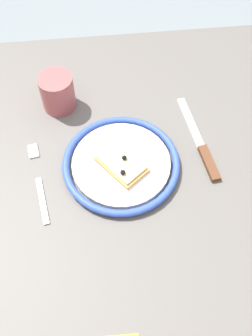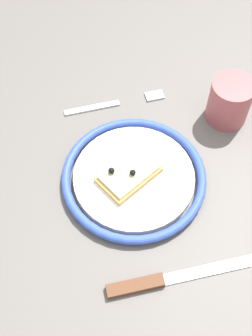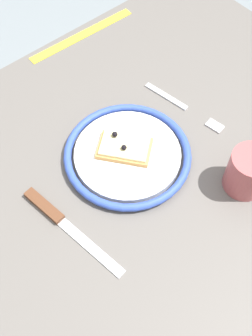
{
  "view_description": "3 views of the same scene",
  "coord_description": "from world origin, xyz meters",
  "px_view_note": "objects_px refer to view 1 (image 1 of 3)",
  "views": [
    {
      "loc": [
        -0.04,
        -0.47,
        1.45
      ],
      "look_at": [
        0.01,
        -0.04,
        0.76
      ],
      "focal_mm": 41.19,
      "sensor_mm": 36.0,
      "label": 1
    },
    {
      "loc": [
        0.39,
        -0.07,
        1.41
      ],
      "look_at": [
        -0.0,
        -0.04,
        0.78
      ],
      "focal_mm": 47.13,
      "sensor_mm": 36.0,
      "label": 2
    },
    {
      "loc": [
        0.31,
        0.33,
        1.45
      ],
      "look_at": [
        0.02,
        -0.0,
        0.75
      ],
      "focal_mm": 45.31,
      "sensor_mm": 36.0,
      "label": 3
    }
  ],
  "objects_px": {
    "plate": "(122,164)",
    "knife": "(204,151)",
    "dining_table": "(120,176)",
    "fork": "(39,181)",
    "pizza_slice_near": "(120,164)",
    "cup": "(58,92)"
  },
  "relations": [
    {
      "from": "pizza_slice_near",
      "to": "fork",
      "type": "distance_m",
      "value": 0.18
    },
    {
      "from": "pizza_slice_near",
      "to": "cup",
      "type": "distance_m",
      "value": 0.24
    },
    {
      "from": "dining_table",
      "to": "cup",
      "type": "relative_size",
      "value": 12.25
    },
    {
      "from": "dining_table",
      "to": "fork",
      "type": "bearing_deg",
      "value": -165.51
    },
    {
      "from": "plate",
      "to": "knife",
      "type": "bearing_deg",
      "value": 5.27
    },
    {
      "from": "knife",
      "to": "fork",
      "type": "distance_m",
      "value": 0.37
    },
    {
      "from": "plate",
      "to": "pizza_slice_near",
      "type": "bearing_deg",
      "value": -124.09
    },
    {
      "from": "fork",
      "to": "cup",
      "type": "height_order",
      "value": "cup"
    },
    {
      "from": "knife",
      "to": "cup",
      "type": "height_order",
      "value": "cup"
    },
    {
      "from": "dining_table",
      "to": "cup",
      "type": "bearing_deg",
      "value": 128.21
    },
    {
      "from": "knife",
      "to": "fork",
      "type": "relative_size",
      "value": 1.2
    },
    {
      "from": "dining_table",
      "to": "knife",
      "type": "distance_m",
      "value": 0.21
    },
    {
      "from": "dining_table",
      "to": "plate",
      "type": "distance_m",
      "value": 0.1
    },
    {
      "from": "pizza_slice_near",
      "to": "cup",
      "type": "xyz_separation_m",
      "value": [
        -0.13,
        0.2,
        0.02
      ]
    },
    {
      "from": "plate",
      "to": "knife",
      "type": "distance_m",
      "value": 0.18
    },
    {
      "from": "pizza_slice_near",
      "to": "fork",
      "type": "height_order",
      "value": "pizza_slice_near"
    },
    {
      "from": "pizza_slice_near",
      "to": "cup",
      "type": "height_order",
      "value": "cup"
    },
    {
      "from": "dining_table",
      "to": "pizza_slice_near",
      "type": "bearing_deg",
      "value": -95.86
    },
    {
      "from": "pizza_slice_near",
      "to": "knife",
      "type": "relative_size",
      "value": 0.51
    },
    {
      "from": "pizza_slice_near",
      "to": "fork",
      "type": "bearing_deg",
      "value": -176.67
    },
    {
      "from": "plate",
      "to": "knife",
      "type": "height_order",
      "value": "plate"
    },
    {
      "from": "plate",
      "to": "knife",
      "type": "xyz_separation_m",
      "value": [
        0.18,
        0.02,
        -0.01
      ]
    }
  ]
}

